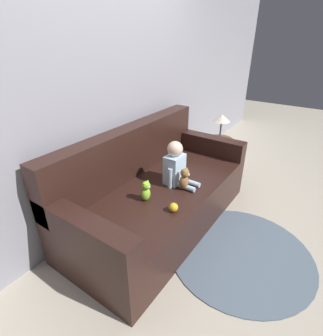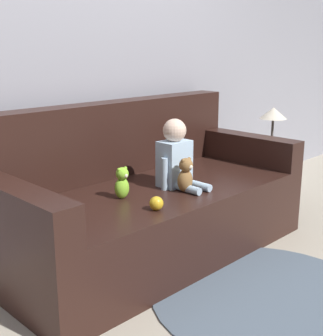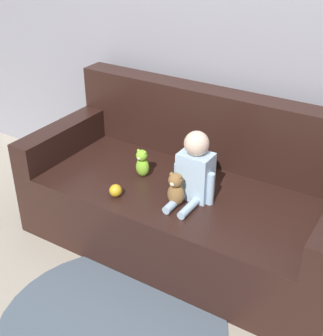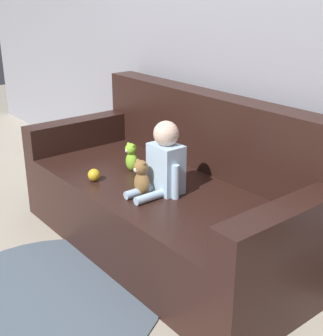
{
  "view_description": "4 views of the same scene",
  "coord_description": "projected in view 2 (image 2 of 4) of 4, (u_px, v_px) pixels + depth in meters",
  "views": [
    {
      "loc": [
        -1.79,
        -1.25,
        1.76
      ],
      "look_at": [
        -0.0,
        -0.01,
        0.63
      ],
      "focal_mm": 28.0,
      "sensor_mm": 36.0,
      "label": 1
    },
    {
      "loc": [
        -1.97,
        -2.04,
        1.32
      ],
      "look_at": [
        -0.08,
        -0.15,
        0.61
      ],
      "focal_mm": 50.0,
      "sensor_mm": 36.0,
      "label": 2
    },
    {
      "loc": [
        1.19,
        -2.19,
        1.99
      ],
      "look_at": [
        -0.14,
        -0.05,
        0.56
      ],
      "focal_mm": 50.0,
      "sensor_mm": 36.0,
      "label": 3
    },
    {
      "loc": [
        2.07,
        -1.68,
        1.58
      ],
      "look_at": [
        0.02,
        -0.04,
        0.56
      ],
      "focal_mm": 50.0,
      "sensor_mm": 36.0,
      "label": 4
    }
  ],
  "objects": [
    {
      "name": "toy_ball",
      "position": [
        156.0,
        203.0,
        2.53
      ],
      "size": [
        0.08,
        0.08,
        0.08
      ],
      "color": "gold",
      "rests_on": "couch"
    },
    {
      "name": "couch",
      "position": [
        147.0,
        203.0,
        3.04
      ],
      "size": [
        2.05,
        0.95,
        0.96
      ],
      "color": "black",
      "rests_on": "ground_plane"
    },
    {
      "name": "floor_rug",
      "position": [
        267.0,
        296.0,
        2.53
      ],
      "size": [
        1.25,
        1.25,
        0.01
      ],
      "color": "slate",
      "rests_on": "ground_plane"
    },
    {
      "name": "wall_back",
      "position": [
        94.0,
        48.0,
        3.13
      ],
      "size": [
        8.0,
        0.05,
        2.6
      ],
      "color": "#93939E",
      "rests_on": "ground_plane"
    },
    {
      "name": "plush_toy_side",
      "position": [
        122.0,
        183.0,
        2.71
      ],
      "size": [
        0.09,
        0.09,
        0.19
      ],
      "color": "#8CD133",
      "rests_on": "couch"
    },
    {
      "name": "person_baby",
      "position": [
        176.0,
        157.0,
        2.93
      ],
      "size": [
        0.27,
        0.33,
        0.43
      ],
      "color": "silver",
      "rests_on": "couch"
    },
    {
      "name": "side_table",
      "position": [
        272.0,
        134.0,
        3.85
      ],
      "size": [
        0.36,
        0.36,
        0.83
      ],
      "color": "brown",
      "rests_on": "ground_plane"
    },
    {
      "name": "teddy_bear_brown",
      "position": [
        185.0,
        175.0,
        2.82
      ],
      "size": [
        0.1,
        0.1,
        0.21
      ],
      "color": "olive",
      "rests_on": "couch"
    },
    {
      "name": "ground_plane",
      "position": [
        154.0,
        252.0,
        3.08
      ],
      "size": [
        12.0,
        12.0,
        0.0
      ],
      "primitive_type": "plane",
      "color": "#B7AD99"
    }
  ]
}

